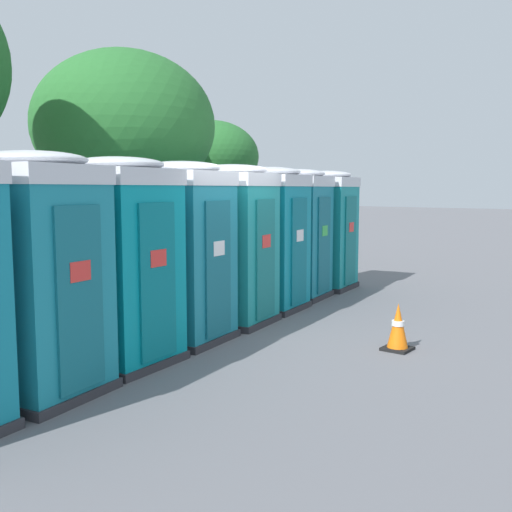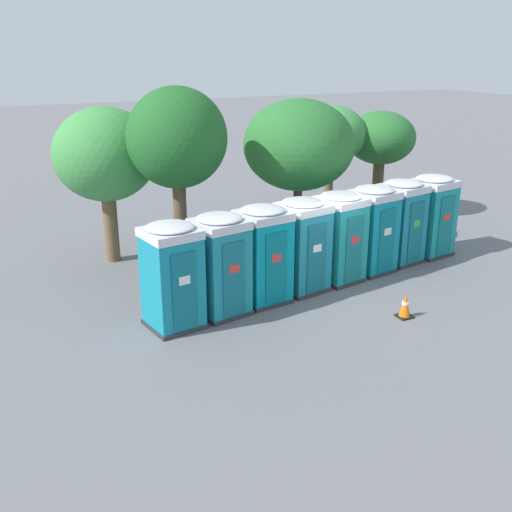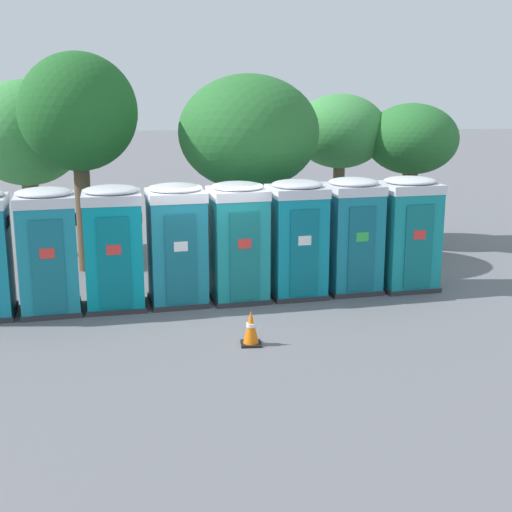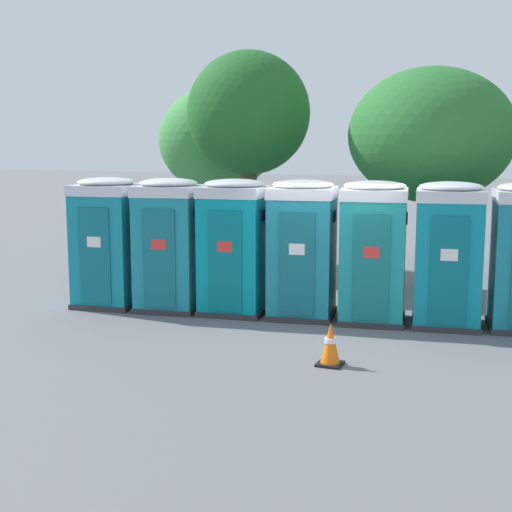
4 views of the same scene
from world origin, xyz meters
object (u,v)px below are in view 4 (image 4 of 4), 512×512
(portapotty_2, at_px, (234,246))
(portapotty_3, at_px, (302,248))
(portapotty_5, at_px, (448,254))
(street_tree_3, at_px, (249,115))
(portapotty_0, at_px, (108,241))
(traffic_cone, at_px, (330,344))
(street_tree_4, at_px, (431,136))
(portapotty_4, at_px, (373,251))
(portapotty_1, at_px, (169,244))
(street_tree_1, at_px, (217,141))

(portapotty_2, xyz_separation_m, portapotty_3, (1.28, 0.20, 0.00))
(portapotty_5, bearing_deg, street_tree_3, 152.40)
(portapotty_0, bearing_deg, traffic_cone, -21.42)
(portapotty_0, distance_m, traffic_cone, 5.68)
(portapotty_2, distance_m, traffic_cone, 3.74)
(street_tree_4, bearing_deg, portapotty_5, -73.56)
(portapotty_4, distance_m, street_tree_3, 5.26)
(portapotty_3, distance_m, traffic_cone, 3.14)
(portapotty_1, relative_size, street_tree_1, 0.54)
(portapotty_1, xyz_separation_m, portapotty_5, (5.12, 0.80, 0.00))
(portapotty_1, bearing_deg, street_tree_3, 86.76)
(portapotty_0, relative_size, portapotty_4, 1.00)
(portapotty_3, height_order, street_tree_1, street_tree_1)
(street_tree_1, distance_m, traffic_cone, 9.54)
(portapotty_4, height_order, portapotty_5, same)
(street_tree_1, bearing_deg, portapotty_1, -73.97)
(portapotty_0, relative_size, street_tree_4, 0.53)
(portapotty_4, bearing_deg, street_tree_3, 142.57)
(portapotty_0, xyz_separation_m, street_tree_3, (1.47, 3.56, 2.55))
(portapotty_1, height_order, portapotty_3, same)
(portapotty_3, bearing_deg, portapotty_5, 8.33)
(street_tree_3, bearing_deg, street_tree_4, 3.97)
(portapotty_0, xyz_separation_m, street_tree_4, (5.56, 3.84, 2.07))
(portapotty_4, relative_size, traffic_cone, 3.97)
(portapotty_3, xyz_separation_m, street_tree_1, (-4.02, 4.66, 1.97))
(portapotty_0, bearing_deg, street_tree_3, 67.49)
(portapotty_1, bearing_deg, portapotty_4, 8.56)
(street_tree_4, bearing_deg, portapotty_3, -117.99)
(portapotty_2, bearing_deg, portapotty_4, 7.92)
(street_tree_4, relative_size, traffic_cone, 7.48)
(portapotty_2, distance_m, portapotty_4, 2.59)
(street_tree_3, bearing_deg, portapotty_3, -51.30)
(traffic_cone, bearing_deg, portapotty_1, 150.46)
(portapotty_4, bearing_deg, portapotty_5, 9.72)
(street_tree_1, bearing_deg, traffic_cone, -53.59)
(portapotty_1, bearing_deg, portapotty_0, -171.95)
(street_tree_3, distance_m, street_tree_4, 4.12)
(portapotty_2, height_order, traffic_cone, portapotty_2)
(portapotty_4, height_order, traffic_cone, portapotty_4)
(portapotty_4, bearing_deg, portapotty_1, -171.44)
(portapotty_2, relative_size, street_tree_4, 0.53)
(street_tree_3, relative_size, traffic_cone, 8.26)
(portapotty_0, relative_size, portapotty_5, 1.00)
(portapotty_1, height_order, portapotty_2, same)
(portapotty_1, height_order, portapotty_4, same)
(portapotty_0, xyz_separation_m, portapotty_2, (2.56, 0.40, -0.00))
(street_tree_1, relative_size, street_tree_3, 0.88)
(street_tree_1, xyz_separation_m, street_tree_4, (5.74, -1.42, 0.10))
(portapotty_1, height_order, street_tree_1, street_tree_1)
(street_tree_4, bearing_deg, street_tree_3, -176.03)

